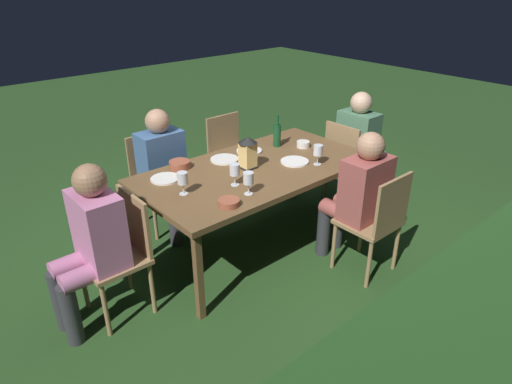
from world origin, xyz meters
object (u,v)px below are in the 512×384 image
at_px(bowl_olives, 180,164).
at_px(bowl_salad, 229,202).
at_px(chair_side_right_a, 377,220).
at_px(wine_glass_a, 235,171).
at_px(wine_glass_d, 248,179).
at_px(plate_b, 295,161).
at_px(plate_d, 165,179).
at_px(chair_side_left_a, 230,154).
at_px(person_in_pink, 90,241).
at_px(person_in_green, 361,141).
at_px(bowl_bread, 303,144).
at_px(person_in_rust, 358,193).
at_px(wine_glass_c, 318,151).
at_px(chair_side_left_b, 156,177).
at_px(wine_glass_b, 183,179).
at_px(plate_c, 249,151).
at_px(dining_table, 256,173).
at_px(lantern_centerpiece, 248,151).
at_px(chair_head_near, 347,160).
at_px(person_in_blue, 166,168).
at_px(green_bottle_on_table, 277,135).
at_px(plate_a, 225,159).
at_px(chair_head_far, 122,249).

bearing_deg(bowl_olives, bowl_salad, 82.93).
bearing_deg(chair_side_right_a, wine_glass_a, -44.37).
xyz_separation_m(wine_glass_d, plate_b, (-0.67, -0.20, -0.11)).
bearing_deg(plate_d, bowl_salad, 99.56).
distance_m(chair_side_left_a, person_in_pink, 2.06).
xyz_separation_m(person_in_green, bowl_bread, (0.78, -0.07, 0.14)).
relative_size(person_in_rust, wine_glass_c, 6.80).
height_order(wine_glass_c, wine_glass_d, same).
distance_m(chair_side_left_b, wine_glass_b, 1.04).
distance_m(plate_b, bowl_bread, 0.38).
relative_size(person_in_green, plate_c, 5.07).
bearing_deg(bowl_olives, person_in_pink, 22.98).
xyz_separation_m(dining_table, wine_glass_d, (0.36, 0.33, 0.17)).
bearing_deg(wine_glass_c, person_in_pink, -8.88).
bearing_deg(lantern_centerpiece, wine_glass_b, 5.05).
xyz_separation_m(chair_head_near, lantern_centerpiece, (1.27, -0.04, 0.41)).
height_order(person_in_blue, green_bottle_on_table, person_in_blue).
relative_size(lantern_centerpiece, wine_glass_d, 1.57).
height_order(person_in_pink, wine_glass_b, person_in_pink).
height_order(person_in_rust, plate_b, person_in_rust).
distance_m(chair_side_left_b, plate_b, 1.30).
xyz_separation_m(chair_side_left_a, chair_side_right_a, (0.00, 1.80, 0.00)).
relative_size(person_in_pink, chair_side_left_b, 1.32).
relative_size(person_in_green, bowl_salad, 7.66).
xyz_separation_m(chair_side_left_a, lantern_centerpiece, (0.49, 0.87, 0.41)).
relative_size(plate_c, bowl_olives, 1.34).
distance_m(plate_c, bowl_bread, 0.50).
height_order(wine_glass_c, bowl_bread, wine_glass_c).
bearing_deg(plate_c, chair_side_left_b, -44.00).
height_order(plate_d, bowl_bread, bowl_bread).
xyz_separation_m(dining_table, bowl_olives, (0.47, -0.40, 0.08)).
xyz_separation_m(person_in_rust, person_in_green, (-0.97, -0.71, 0.00)).
bearing_deg(plate_a, bowl_bread, 163.34).
bearing_deg(plate_a, plate_d, 1.08).
bearing_deg(plate_b, lantern_centerpiece, -24.58).
bearing_deg(plate_c, person_in_blue, -33.02).
distance_m(chair_head_far, plate_b, 1.56).
xyz_separation_m(chair_head_far, chair_side_right_a, (-1.65, 0.90, 0.00)).
xyz_separation_m(wine_glass_d, plate_d, (0.32, -0.61, -0.11)).
bearing_deg(bowl_olives, wine_glass_a, 104.16).
relative_size(plate_d, bowl_salad, 1.49).
bearing_deg(bowl_salad, wine_glass_c, -175.06).
xyz_separation_m(person_in_rust, chair_head_near, (-0.78, -0.71, -0.15)).
bearing_deg(bowl_olives, wine_glass_c, 142.76).
bearing_deg(chair_side_left_a, wine_glass_b, 38.95).
distance_m(wine_glass_b, wine_glass_c, 1.16).
bearing_deg(chair_side_left_a, bowl_bread, 103.32).
bearing_deg(plate_d, green_bottle_on_table, 178.09).
bearing_deg(wine_glass_a, person_in_rust, 144.07).
distance_m(wine_glass_a, plate_c, 0.70).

